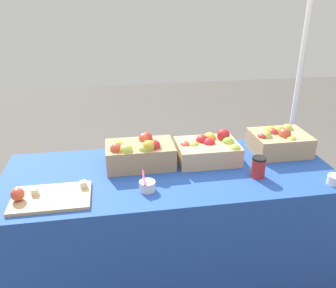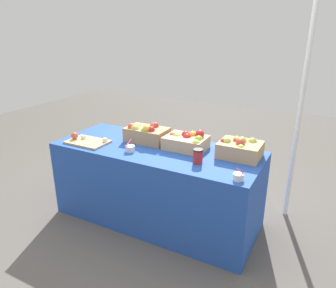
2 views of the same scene
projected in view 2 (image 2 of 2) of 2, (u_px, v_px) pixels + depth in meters
The scene contains 10 objects.
ground_plane at pixel (157, 217), 3.12m from camera, with size 10.00×10.00×0.00m, color #56514C.
table at pixel (157, 184), 3.00m from camera, with size 1.90×0.76×0.74m, color #234CAD.
apple_crate_left at pixel (240, 148), 2.64m from camera, with size 0.35×0.28×0.18m.
apple_crate_middle at pixel (187, 141), 2.82m from camera, with size 0.37×0.28×0.18m.
apple_crate_right at pixel (146, 133), 3.00m from camera, with size 0.39×0.24×0.19m.
cutting_board_front at pixel (86, 141), 2.99m from camera, with size 0.39×0.25×0.08m.
sample_bowl_near at pixel (238, 177), 2.25m from camera, with size 0.08×0.09×0.11m.
sample_bowl_mid at pixel (130, 148), 2.77m from camera, with size 0.08×0.09×0.10m.
coffee_cup at pixel (198, 156), 2.52m from camera, with size 0.08×0.08×0.12m.
tent_pole at pixel (301, 106), 2.80m from camera, with size 0.04×0.04×2.22m, color white.
Camera 2 is at (1.36, -2.31, 1.76)m, focal length 33.77 mm.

